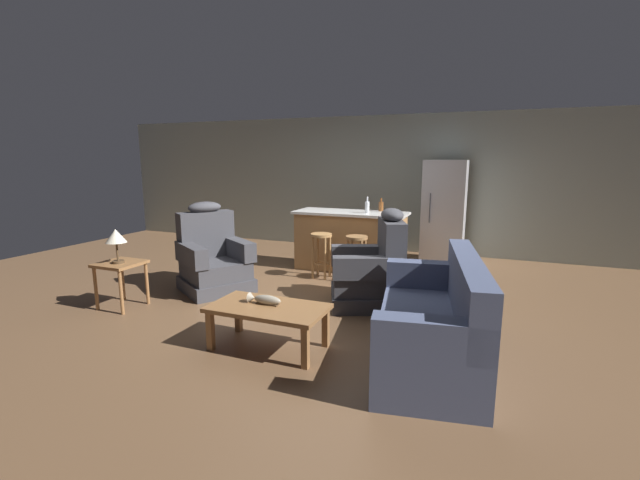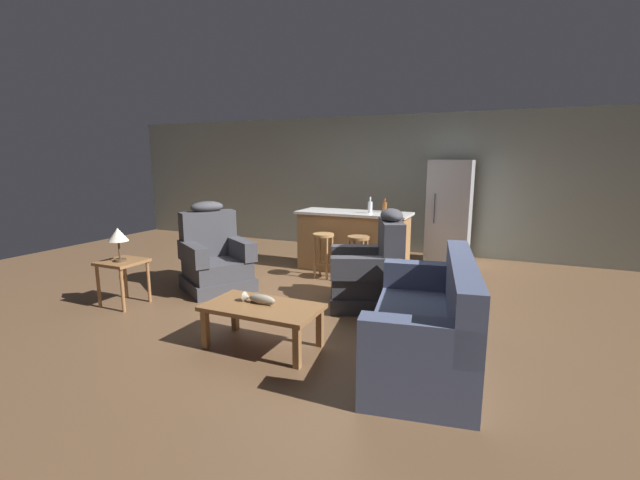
{
  "view_description": "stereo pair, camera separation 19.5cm",
  "coord_description": "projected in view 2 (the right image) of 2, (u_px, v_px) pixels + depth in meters",
  "views": [
    {
      "loc": [
        2.1,
        -5.12,
        1.78
      ],
      "look_at": [
        0.06,
        -0.1,
        0.75
      ],
      "focal_mm": 24.0,
      "sensor_mm": 36.0,
      "label": 1
    },
    {
      "loc": [
        2.28,
        -5.04,
        1.78
      ],
      "look_at": [
        0.06,
        -0.1,
        0.75
      ],
      "focal_mm": 24.0,
      "sensor_mm": 36.0,
      "label": 2
    }
  ],
  "objects": [
    {
      "name": "bottle_tall_green",
      "position": [
        370.0,
        207.0,
        6.63
      ],
      "size": [
        0.07,
        0.07,
        0.25
      ],
      "color": "silver",
      "rests_on": "kitchen_island"
    },
    {
      "name": "fish_figurine",
      "position": [
        259.0,
        299.0,
        4.09
      ],
      "size": [
        0.34,
        0.1,
        0.1
      ],
      "color": "#4C3823",
      "rests_on": "coffee_table"
    },
    {
      "name": "bar_stool_right",
      "position": [
        358.0,
        250.0,
        6.21
      ],
      "size": [
        0.32,
        0.32,
        0.68
      ],
      "color": "olive",
      "rests_on": "ground_plane"
    },
    {
      "name": "bottle_short_amber",
      "position": [
        385.0,
        206.0,
        6.85
      ],
      "size": [
        0.08,
        0.08,
        0.21
      ],
      "color": "brown",
      "rests_on": "kitchen_island"
    },
    {
      "name": "end_table",
      "position": [
        123.0,
        268.0,
        5.23
      ],
      "size": [
        0.48,
        0.48,
        0.56
      ],
      "color": "olive",
      "rests_on": "ground_plane"
    },
    {
      "name": "ground_plane",
      "position": [
        319.0,
        293.0,
        5.77
      ],
      "size": [
        12.0,
        12.0,
        0.0
      ],
      "color": "brown"
    },
    {
      "name": "recliner_near_island",
      "position": [
        372.0,
        272.0,
        5.23
      ],
      "size": [
        1.09,
        1.09,
        1.2
      ],
      "rotation": [
        0.0,
        0.0,
        3.52
      ],
      "color": "#3D3D42",
      "rests_on": "ground_plane"
    },
    {
      "name": "refrigerator",
      "position": [
        449.0,
        212.0,
        7.36
      ],
      "size": [
        0.7,
        0.69,
        1.76
      ],
      "color": "#B7B7BC",
      "rests_on": "ground_plane"
    },
    {
      "name": "recliner_near_lamp",
      "position": [
        215.0,
        258.0,
        5.92
      ],
      "size": [
        1.16,
        1.16,
        1.2
      ],
      "rotation": [
        0.0,
        0.0,
        -0.57
      ],
      "color": "#3D3D42",
      "rests_on": "ground_plane"
    },
    {
      "name": "kitchen_island",
      "position": [
        353.0,
        241.0,
        6.89
      ],
      "size": [
        1.8,
        0.7,
        0.95
      ],
      "color": "#9E7042",
      "rests_on": "ground_plane"
    },
    {
      "name": "bar_stool_left",
      "position": [
        323.0,
        247.0,
        6.43
      ],
      "size": [
        0.32,
        0.32,
        0.68
      ],
      "color": "#A87A47",
      "rests_on": "ground_plane"
    },
    {
      "name": "table_lamp",
      "position": [
        118.0,
        236.0,
        5.12
      ],
      "size": [
        0.24,
        0.24,
        0.41
      ],
      "color": "#4C3823",
      "rests_on": "end_table"
    },
    {
      "name": "coffee_table",
      "position": [
        262.0,
        311.0,
        4.05
      ],
      "size": [
        1.1,
        0.6,
        0.42
      ],
      "color": "olive",
      "rests_on": "ground_plane"
    },
    {
      "name": "back_wall",
      "position": [
        385.0,
        184.0,
        8.33
      ],
      "size": [
        12.0,
        0.05,
        2.6
      ],
      "color": "#939E93",
      "rests_on": "ground_plane"
    },
    {
      "name": "couch",
      "position": [
        429.0,
        325.0,
        3.77
      ],
      "size": [
        1.15,
        2.01,
        0.94
      ],
      "rotation": [
        0.0,
        0.0,
        3.31
      ],
      "color": "#4C5675",
      "rests_on": "ground_plane"
    }
  ]
}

